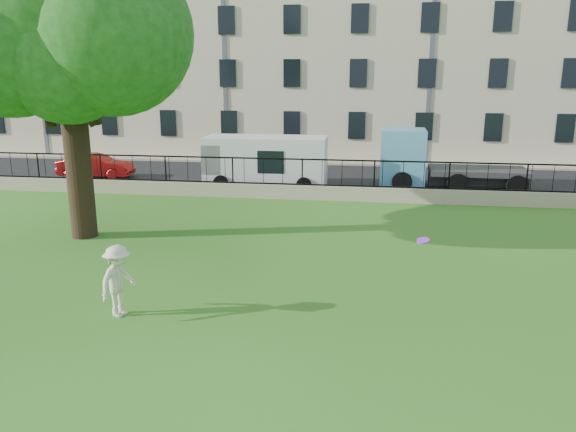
% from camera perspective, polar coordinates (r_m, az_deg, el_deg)
% --- Properties ---
extents(ground, '(120.00, 120.00, 0.00)m').
position_cam_1_polar(ground, '(12.58, -5.40, -10.06)').
color(ground, '#296017').
rests_on(ground, ground).
extents(retaining_wall, '(50.00, 0.40, 0.60)m').
position_cam_1_polar(retaining_wall, '(23.79, 1.44, 2.45)').
color(retaining_wall, gray).
rests_on(retaining_wall, ground).
extents(iron_railing, '(50.00, 0.05, 1.13)m').
position_cam_1_polar(iron_railing, '(23.63, 1.45, 4.47)').
color(iron_railing, black).
rests_on(iron_railing, retaining_wall).
extents(street, '(60.00, 9.00, 0.01)m').
position_cam_1_polar(street, '(28.43, 2.60, 3.78)').
color(street, black).
rests_on(street, ground).
extents(sidewalk, '(60.00, 1.40, 0.12)m').
position_cam_1_polar(sidewalk, '(33.53, 3.53, 5.46)').
color(sidewalk, gray).
rests_on(sidewalk, ground).
extents(building_row, '(56.40, 10.40, 13.80)m').
position_cam_1_polar(building_row, '(38.82, 4.45, 16.79)').
color(building_row, '#C0B398').
rests_on(building_row, ground).
extents(tree, '(8.23, 6.43, 10.28)m').
position_cam_1_polar(tree, '(19.06, -21.99, 18.37)').
color(tree, black).
rests_on(tree, ground).
extents(man, '(0.86, 1.16, 1.60)m').
position_cam_1_polar(man, '(12.80, -16.85, -6.32)').
color(man, beige).
rests_on(man, ground).
extents(frisbee, '(0.29, 0.30, 0.12)m').
position_cam_1_polar(frisbee, '(12.32, 13.56, -2.44)').
color(frisbee, purple).
extents(red_sedan, '(3.78, 1.57, 1.22)m').
position_cam_1_polar(red_sedan, '(30.25, -18.94, 4.82)').
color(red_sedan, '#B21516').
rests_on(red_sedan, street).
extents(white_van, '(5.63, 2.26, 2.35)m').
position_cam_1_polar(white_van, '(26.27, -2.25, 5.51)').
color(white_van, silver).
rests_on(white_van, street).
extents(blue_truck, '(6.48, 2.43, 2.70)m').
position_cam_1_polar(blue_truck, '(26.90, 16.28, 5.52)').
color(blue_truck, '#59A5D1').
rests_on(blue_truck, street).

